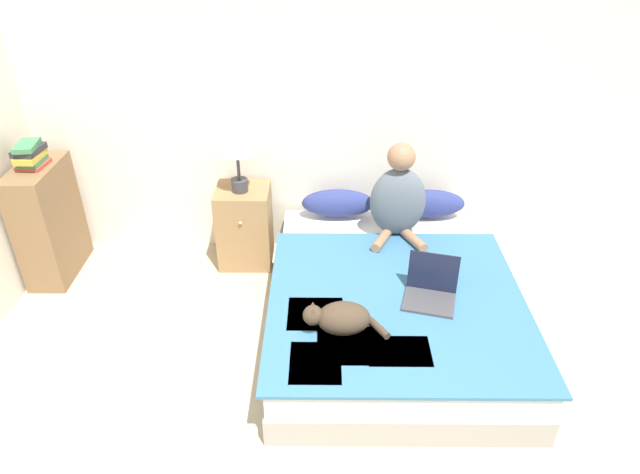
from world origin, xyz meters
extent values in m
cube|color=silver|center=(0.00, 3.05, 1.27)|extent=(5.60, 0.05, 2.55)
cube|color=#9E998E|center=(0.41, 1.98, 0.09)|extent=(1.57, 2.02, 0.19)
cube|color=silver|center=(0.41, 1.98, 0.27)|extent=(1.54, 1.99, 0.17)
cube|color=teal|center=(0.41, 1.78, 0.37)|extent=(1.61, 1.62, 0.02)
cube|color=#5B9384|center=(0.37, 1.31, 0.38)|extent=(0.36, 0.25, 0.01)
cube|color=#5B9384|center=(0.10, 1.36, 0.38)|extent=(0.39, 0.33, 0.01)
cube|color=#5B9384|center=(-0.11, 1.64, 0.38)|extent=(0.34, 0.32, 0.01)
cube|color=#5B9384|center=(-0.10, 1.22, 0.38)|extent=(0.28, 0.33, 0.01)
ellipsoid|color=navy|center=(0.05, 2.86, 0.49)|extent=(0.56, 0.20, 0.22)
ellipsoid|color=navy|center=(0.76, 2.86, 0.49)|extent=(0.56, 0.20, 0.22)
ellipsoid|color=slate|center=(0.48, 2.59, 0.64)|extent=(0.41, 0.22, 0.53)
sphere|color=#9E7051|center=(0.48, 2.59, 1.00)|extent=(0.20, 0.20, 0.20)
cylinder|color=#9E7051|center=(0.37, 2.45, 0.41)|extent=(0.18, 0.29, 0.07)
cylinder|color=#9E7051|center=(0.59, 2.45, 0.41)|extent=(0.18, 0.29, 0.07)
ellipsoid|color=#473828|center=(0.06, 1.47, 0.48)|extent=(0.32, 0.21, 0.20)
sphere|color=#473828|center=(-0.12, 1.47, 0.51)|extent=(0.12, 0.12, 0.12)
cone|color=#473828|center=(-0.11, 1.44, 0.55)|extent=(0.05, 0.05, 0.05)
cone|color=#473828|center=(-0.12, 1.50, 0.55)|extent=(0.05, 0.05, 0.05)
cylinder|color=#473828|center=(0.27, 1.48, 0.40)|extent=(0.13, 0.17, 0.04)
cube|color=#424247|center=(0.60, 1.75, 0.39)|extent=(0.37, 0.32, 0.02)
cube|color=black|center=(0.64, 1.89, 0.52)|extent=(0.32, 0.14, 0.24)
cube|color=#937047|center=(-0.68, 2.79, 0.32)|extent=(0.41, 0.38, 0.64)
sphere|color=tan|center=(-0.68, 2.59, 0.46)|extent=(0.03, 0.03, 0.03)
cylinder|color=#38383D|center=(-0.69, 2.77, 0.69)|extent=(0.12, 0.12, 0.10)
cylinder|color=#38383D|center=(-0.69, 2.77, 0.84)|extent=(0.02, 0.02, 0.21)
cone|color=white|center=(-0.69, 2.77, 1.05)|extent=(0.26, 0.26, 0.20)
cube|color=brown|center=(-2.13, 2.63, 0.45)|extent=(0.28, 0.61, 0.90)
cube|color=#B24238|center=(-2.12, 2.64, 0.91)|extent=(0.19, 0.21, 0.03)
cube|color=#3D7A51|center=(-2.12, 2.63, 0.94)|extent=(0.15, 0.20, 0.04)
cube|color=gold|center=(-2.12, 2.62, 0.98)|extent=(0.15, 0.24, 0.04)
cube|color=#2D2D33|center=(-2.13, 2.63, 1.02)|extent=(0.18, 0.24, 0.04)
cube|color=#3D7A51|center=(-2.13, 2.62, 1.06)|extent=(0.16, 0.25, 0.03)
camera|label=1|loc=(-0.06, -1.07, 2.59)|focal=32.00mm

